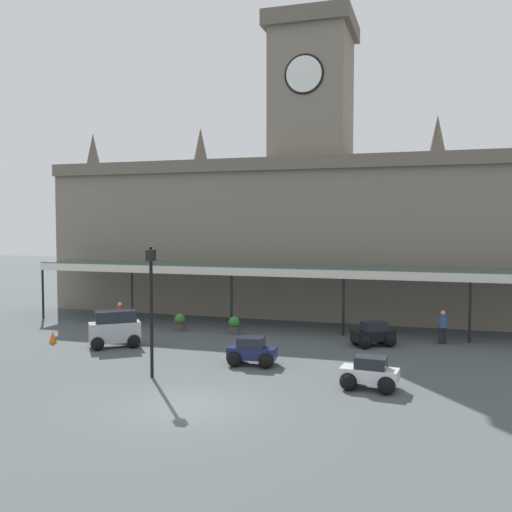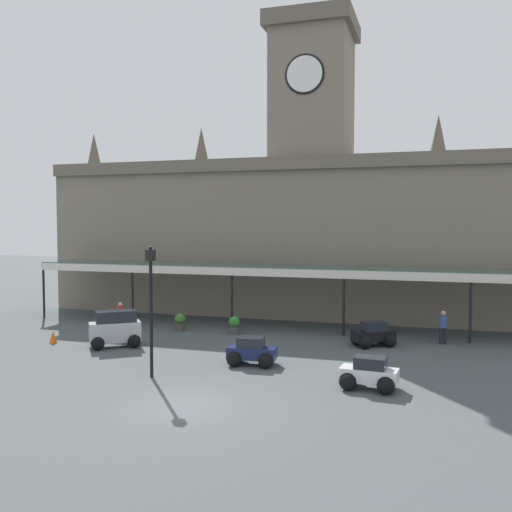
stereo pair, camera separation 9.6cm
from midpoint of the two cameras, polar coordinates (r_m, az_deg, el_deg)
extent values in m
plane|color=#474E50|center=(19.22, -6.96, -14.89)|extent=(140.00, 140.00, 0.00)
cube|color=slate|center=(37.50, 5.73, 1.82)|extent=(34.96, 6.38, 10.04)
cube|color=#685F52|center=(34.42, 4.64, 9.40)|extent=(34.96, 0.30, 0.80)
cube|color=slate|center=(38.36, 5.81, 15.54)|extent=(4.80, 4.80, 8.16)
cube|color=#61594D|center=(39.58, 5.86, 22.03)|extent=(5.50, 5.50, 1.00)
cylinder|color=white|center=(36.24, 5.01, 17.86)|extent=(2.20, 0.12, 2.20)
cylinder|color=black|center=(36.28, 5.02, 17.84)|extent=(2.46, 0.06, 2.46)
cone|color=#5B5448|center=(44.21, -15.99, 10.15)|extent=(1.10, 1.10, 2.60)
cone|color=#5B5448|center=(40.18, -5.47, 10.96)|extent=(1.10, 1.10, 2.60)
cone|color=#5B5448|center=(37.11, 18.02, 11.45)|extent=(1.10, 1.10, 2.60)
cube|color=#38564C|center=(32.33, 3.79, -1.13)|extent=(31.66, 3.20, 0.16)
cube|color=silver|center=(30.80, 3.09, -1.72)|extent=(31.66, 0.12, 0.44)
cylinder|color=black|center=(38.19, -20.59, -3.34)|extent=(0.14, 0.14, 3.41)
cylinder|color=black|center=(34.67, -12.29, -3.86)|extent=(0.14, 0.14, 3.41)
cylinder|color=black|center=(32.04, -2.37, -4.38)|extent=(0.14, 0.14, 3.41)
cylinder|color=black|center=(30.51, 8.94, -4.81)|extent=(0.14, 0.14, 3.41)
cylinder|color=black|center=(30.25, 20.94, -5.06)|extent=(0.14, 0.14, 3.41)
cube|color=silver|center=(21.23, 11.48, -11.70)|extent=(2.12, 1.04, 0.50)
cube|color=#1E232B|center=(21.11, 11.63, -10.51)|extent=(1.16, 0.89, 0.42)
sphere|color=black|center=(21.00, 9.39, -12.42)|extent=(0.64, 0.64, 0.64)
sphere|color=black|center=(21.83, 9.91, -11.81)|extent=(0.64, 0.64, 0.64)
sphere|color=black|center=(20.76, 13.12, -12.65)|extent=(0.64, 0.64, 0.64)
sphere|color=black|center=(21.60, 13.49, -12.02)|extent=(0.64, 0.64, 0.64)
cube|color=#19214C|center=(24.22, -0.29, -9.75)|extent=(2.12, 1.06, 0.50)
cube|color=#1E232B|center=(24.13, -0.41, -8.68)|extent=(1.17, 0.89, 0.42)
sphere|color=black|center=(24.55, 1.50, -10.05)|extent=(0.64, 0.64, 0.64)
sphere|color=black|center=(23.71, 1.09, -10.54)|extent=(0.64, 0.64, 0.64)
sphere|color=black|center=(24.83, -1.61, -9.90)|extent=(0.64, 0.64, 0.64)
sphere|color=black|center=(24.00, -2.12, -10.37)|extent=(0.64, 0.64, 0.64)
cube|color=black|center=(28.39, 11.87, -7.87)|extent=(2.19, 1.88, 0.50)
cube|color=#1E232B|center=(28.33, 11.97, -6.95)|extent=(1.36, 1.28, 0.42)
sphere|color=black|center=(27.74, 11.07, -8.55)|extent=(0.64, 0.64, 0.64)
sphere|color=black|center=(28.50, 10.23, -8.22)|extent=(0.64, 0.64, 0.64)
sphere|color=black|center=(28.38, 13.50, -8.31)|extent=(0.64, 0.64, 0.64)
sphere|color=black|center=(29.13, 12.62, -8.00)|extent=(0.64, 0.64, 0.64)
cube|color=#B2B5BA|center=(28.37, -13.97, -7.44)|extent=(2.49, 2.21, 0.95)
cube|color=#1E232B|center=(28.25, -13.89, -5.95)|extent=(2.06, 1.87, 0.55)
sphere|color=black|center=(27.92, -15.61, -8.53)|extent=(0.64, 0.64, 0.64)
sphere|color=black|center=(28.85, -15.75, -8.15)|extent=(0.64, 0.64, 0.64)
sphere|color=black|center=(28.09, -12.11, -8.41)|extent=(0.64, 0.64, 0.64)
sphere|color=black|center=(29.01, -12.37, -8.04)|extent=(0.64, 0.64, 0.64)
cylinder|color=black|center=(29.80, 18.67, -7.66)|extent=(0.17, 0.17, 0.82)
cylinder|color=black|center=(29.75, 18.25, -7.67)|extent=(0.17, 0.17, 0.82)
cylinder|color=#334C8C|center=(29.65, 18.49, -6.30)|extent=(0.34, 0.34, 0.62)
sphere|color=tan|center=(29.58, 18.50, -5.49)|extent=(0.23, 0.23, 0.23)
cylinder|color=brown|center=(31.98, -13.37, -6.83)|extent=(0.17, 0.17, 0.82)
cylinder|color=brown|center=(32.17, -13.53, -6.77)|extent=(0.17, 0.17, 0.82)
cylinder|color=#A52D33|center=(31.96, -13.47, -5.53)|extent=(0.34, 0.34, 0.62)
sphere|color=tan|center=(31.89, -13.48, -4.77)|extent=(0.23, 0.23, 0.23)
cylinder|color=black|center=(22.35, -10.43, -6.32)|extent=(0.13, 0.13, 4.55)
cube|color=black|center=(22.07, -10.49, 0.08)|extent=(0.30, 0.30, 0.44)
sphere|color=black|center=(22.06, -10.50, 0.81)|extent=(0.14, 0.14, 0.14)
cone|color=orange|center=(30.26, -19.73, -7.71)|extent=(0.40, 0.40, 0.62)
cylinder|color=#47423D|center=(34.48, -14.24, -6.44)|extent=(0.56, 0.56, 0.42)
sphere|color=#387A31|center=(34.41, -14.25, -5.70)|extent=(0.60, 0.60, 0.60)
cylinder|color=#47423D|center=(32.05, -7.58, -7.11)|extent=(0.56, 0.56, 0.42)
sphere|color=#397129|center=(31.97, -7.59, -6.31)|extent=(0.60, 0.60, 0.60)
cylinder|color=#47423D|center=(30.83, -2.11, -7.50)|extent=(0.56, 0.56, 0.42)
sphere|color=#2C7E2B|center=(30.75, -2.11, -6.67)|extent=(0.60, 0.60, 0.60)
camera|label=1|loc=(0.05, -89.89, 0.01)|focal=39.58mm
camera|label=2|loc=(0.05, 90.11, -0.01)|focal=39.58mm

